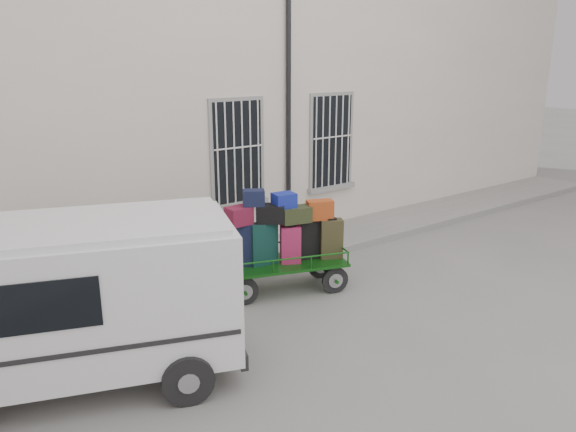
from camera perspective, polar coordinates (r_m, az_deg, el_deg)
The scene contains 5 objects.
ground at distance 10.90m, azimuth 5.26°, elevation -7.21°, with size 80.00×80.00×0.00m, color slate.
building at distance 14.62m, azimuth -9.16°, elevation 10.78°, with size 24.00×5.15×6.00m.
sidewalk at distance 12.48m, azimuth -1.47°, elevation -3.71°, with size 24.00×1.70×0.15m, color slate.
luggage_cart at distance 10.35m, azimuth -0.63°, elevation -2.47°, with size 2.67×1.69×1.98m.
van at distance 7.92m, azimuth -21.79°, elevation -7.48°, with size 4.80×3.26×2.25m.
Camera 1 is at (-6.74, -7.41, 4.30)m, focal length 35.00 mm.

